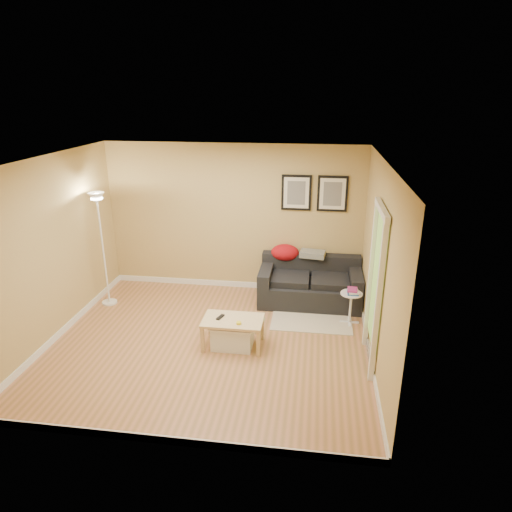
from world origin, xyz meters
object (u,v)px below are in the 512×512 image
(coffee_table, at_px, (233,333))
(floor_lamp, at_px, (103,253))
(sofa, at_px, (310,282))
(storage_bin, at_px, (233,335))
(side_table, at_px, (350,308))
(book_stack, at_px, (353,291))

(coffee_table, xyz_separation_m, floor_lamp, (-2.35, 1.05, 0.70))
(sofa, bearing_deg, storage_bin, -123.50)
(coffee_table, bearing_deg, storage_bin, -102.81)
(side_table, bearing_deg, storage_bin, -151.36)
(side_table, relative_size, book_stack, 2.32)
(side_table, bearing_deg, floor_lamp, 177.97)
(sofa, height_order, floor_lamp, floor_lamp)
(coffee_table, xyz_separation_m, storage_bin, (-0.00, -0.01, -0.03))
(coffee_table, bearing_deg, floor_lamp, 164.89)
(side_table, height_order, book_stack, book_stack)
(storage_bin, distance_m, side_table, 1.91)
(side_table, bearing_deg, book_stack, 4.27)
(book_stack, height_order, floor_lamp, floor_lamp)
(sofa, relative_size, book_stack, 7.71)
(storage_bin, xyz_separation_m, side_table, (1.68, 0.92, 0.08))
(storage_bin, bearing_deg, coffee_table, 68.18)
(book_stack, bearing_deg, sofa, 150.77)
(sofa, distance_m, coffee_table, 1.88)
(coffee_table, relative_size, floor_lamp, 0.44)
(side_table, height_order, floor_lamp, floor_lamp)
(side_table, distance_m, book_stack, 0.29)
(sofa, bearing_deg, book_stack, -44.78)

